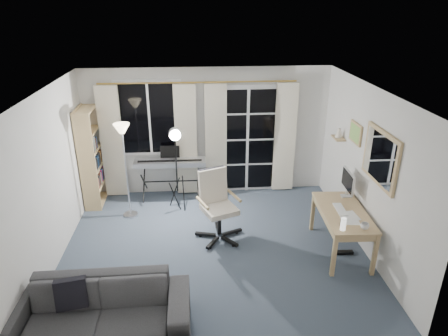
% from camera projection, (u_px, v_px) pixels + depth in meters
% --- Properties ---
extents(floor, '(4.50, 4.00, 0.02)m').
position_uv_depth(floor, '(214.00, 248.00, 6.10)').
color(floor, '#3A4755').
rests_on(floor, ground).
extents(window, '(1.20, 0.08, 1.40)m').
position_uv_depth(window, '(149.00, 118.00, 7.24)').
color(window, white).
rests_on(window, floor).
extents(french_door, '(1.32, 0.09, 2.11)m').
position_uv_depth(french_door, '(247.00, 140.00, 7.55)').
color(french_door, white).
rests_on(french_door, floor).
extents(curtains, '(3.60, 0.07, 2.13)m').
position_uv_depth(curtains, '(200.00, 140.00, 7.38)').
color(curtains, gold).
rests_on(curtains, floor).
extents(bookshelf, '(0.30, 0.84, 1.80)m').
position_uv_depth(bookshelf, '(90.00, 159.00, 7.16)').
color(bookshelf, tan).
rests_on(bookshelf, floor).
extents(torchiere_lamp, '(0.30, 0.30, 1.66)m').
position_uv_depth(torchiere_lamp, '(123.00, 143.00, 6.48)').
color(torchiere_lamp, '#B2B2B7').
rests_on(torchiere_lamp, floor).
extents(keyboard_piano, '(1.31, 0.64, 0.95)m').
position_uv_depth(keyboard_piano, '(170.00, 163.00, 7.32)').
color(keyboard_piano, black).
rests_on(keyboard_piano, floor).
extents(studio_light, '(0.30, 0.31, 1.57)m').
position_uv_depth(studio_light, '(175.00, 144.00, 6.69)').
color(studio_light, black).
rests_on(studio_light, floor).
extents(office_chair, '(0.76, 0.74, 1.10)m').
position_uv_depth(office_chair, '(216.00, 198.00, 6.18)').
color(office_chair, black).
rests_on(office_chair, floor).
extents(desk, '(0.68, 1.28, 0.67)m').
position_uv_depth(desk, '(343.00, 216.00, 5.80)').
color(desk, tan).
rests_on(desk, floor).
extents(monitor, '(0.17, 0.48, 0.42)m').
position_uv_depth(monitor, '(348.00, 181.00, 6.10)').
color(monitor, silver).
rests_on(monitor, desk).
extents(desk_clutter, '(0.41, 0.76, 0.85)m').
position_uv_depth(desk_clutter, '(344.00, 228.00, 5.63)').
color(desk_clutter, white).
rests_on(desk_clutter, desk).
extents(mug, '(0.11, 0.09, 0.11)m').
position_uv_depth(mug, '(365.00, 225.00, 5.30)').
color(mug, silver).
rests_on(mug, desk).
extents(wall_mirror, '(0.04, 0.94, 0.74)m').
position_uv_depth(wall_mirror, '(380.00, 158.00, 5.32)').
color(wall_mirror, tan).
rests_on(wall_mirror, floor).
extents(framed_print, '(0.03, 0.42, 0.32)m').
position_uv_depth(framed_print, '(356.00, 133.00, 6.13)').
color(framed_print, tan).
rests_on(framed_print, floor).
extents(wall_shelf, '(0.16, 0.30, 0.18)m').
position_uv_depth(wall_shelf, '(339.00, 135.00, 6.66)').
color(wall_shelf, tan).
rests_on(wall_shelf, floor).
extents(sofa, '(2.05, 0.62, 0.80)m').
position_uv_depth(sofa, '(97.00, 303.00, 4.42)').
color(sofa, '#2D2D2F').
rests_on(sofa, floor).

